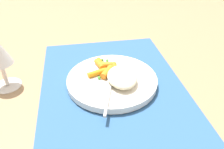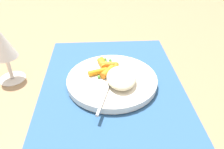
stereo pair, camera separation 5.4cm
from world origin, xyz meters
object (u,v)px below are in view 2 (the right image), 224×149
(rice_mound, at_px, (121,78))
(wine_glass, at_px, (2,45))
(fork, at_px, (110,83))
(plate, at_px, (112,80))
(carrot_portion, at_px, (106,68))

(rice_mound, distance_m, wine_glass, 0.31)
(rice_mound, height_order, fork, rice_mound)
(plate, bearing_deg, fork, 163.96)
(plate, height_order, fork, fork)
(fork, distance_m, wine_glass, 0.29)
(plate, bearing_deg, rice_mound, -134.42)
(rice_mound, xyz_separation_m, fork, (-0.00, 0.03, -0.01))
(rice_mound, bearing_deg, wine_glass, 77.70)
(rice_mound, bearing_deg, plate, 45.58)
(fork, xyz_separation_m, wine_glass, (0.07, 0.27, 0.08))
(wine_glass, bearing_deg, carrot_portion, -91.79)
(carrot_portion, bearing_deg, rice_mound, -148.14)
(rice_mound, relative_size, carrot_portion, 1.03)
(fork, bearing_deg, carrot_portion, 5.73)
(carrot_portion, xyz_separation_m, fork, (-0.06, -0.01, -0.00))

